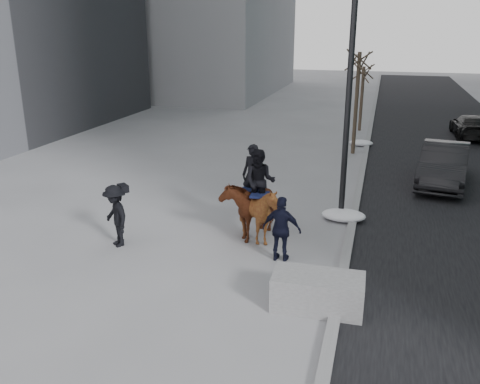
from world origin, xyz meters
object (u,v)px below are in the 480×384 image
(mounted_left, at_px, (251,202))
(mounted_right, at_px, (259,206))
(car_near, at_px, (444,165))
(planter, at_px, (318,292))

(mounted_left, height_order, mounted_right, mounted_right)
(car_near, distance_m, mounted_left, 8.95)
(car_near, xyz_separation_m, mounted_left, (-5.91, -6.72, 0.20))
(mounted_left, bearing_deg, car_near, 48.68)
(mounted_right, bearing_deg, mounted_left, 122.76)
(mounted_left, bearing_deg, mounted_right, -57.24)
(planter, relative_size, car_near, 0.41)
(planter, xyz_separation_m, car_near, (3.47, 10.40, 0.40))
(car_near, height_order, mounted_left, mounted_left)
(car_near, bearing_deg, mounted_left, -122.76)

